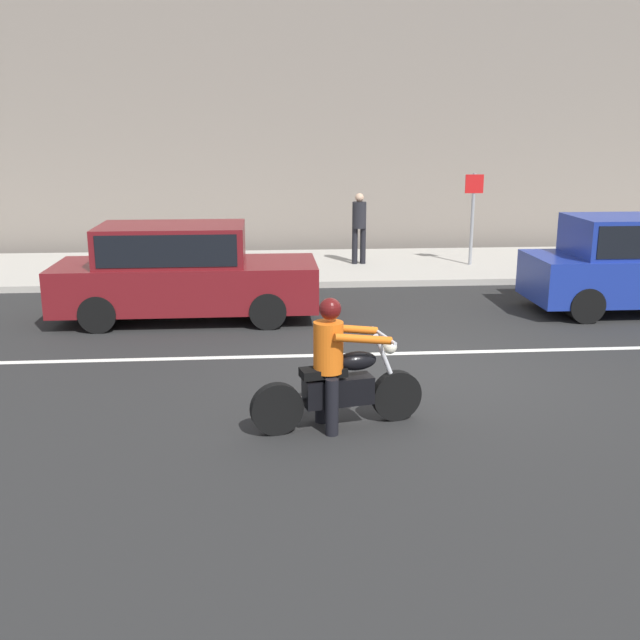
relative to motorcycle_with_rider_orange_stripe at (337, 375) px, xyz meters
The scene contains 8 objects.
ground_plane 2.50m from the motorcycle_with_rider_orange_stripe, 51.19° to the left, with size 80.00×80.00×0.00m, color #242424.
sidewalk_slab 10.01m from the motorcycle_with_rider_orange_stripe, 81.29° to the left, with size 40.00×4.40×0.14m, color #A8A399.
lane_marking_stripe 3.61m from the motorcycle_with_rider_orange_stripe, 51.43° to the left, with size 18.00×0.14×0.01m, color silver.
motorcycle_with_rider_orange_stripe is the anchor object (origin of this frame).
parked_sedan_maroon 5.68m from the motorcycle_with_rider_orange_stripe, 113.68° to the left, with size 4.64×1.82×1.72m.
parked_hatchback_cobalt_blue 7.97m from the motorcycle_with_rider_orange_stripe, 40.14° to the left, with size 3.86×1.76×1.80m.
street_sign_post 10.43m from the motorcycle_with_rider_orange_stripe, 65.97° to the left, with size 0.44×0.08×2.20m.
pedestrian_bystander 9.96m from the motorcycle_with_rider_orange_stripe, 81.15° to the left, with size 0.34×0.34×1.72m.
Camera 1 is at (-2.33, -9.83, 3.36)m, focal length 41.36 mm.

